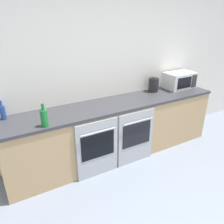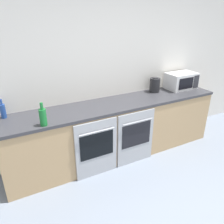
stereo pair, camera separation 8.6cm
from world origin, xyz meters
TOP-DOWN VIEW (x-y plane):
  - wall_back at (0.00, 2.22)m, footprint 10.00×0.06m
  - counter_back at (0.00, 1.88)m, footprint 3.33×0.63m
  - oven_left at (-0.49, 1.56)m, footprint 0.60×0.06m
  - oven_right at (0.13, 1.56)m, footprint 0.60×0.06m
  - microwave at (1.32, 1.98)m, footprint 0.51×0.34m
  - bottle_green at (-1.11, 1.64)m, footprint 0.08×0.08m
  - bottle_blue at (-1.51, 2.08)m, footprint 0.07×0.07m
  - kettle at (0.80, 2.04)m, footprint 0.17×0.17m

SIDE VIEW (x-z plane):
  - oven_left at x=-0.49m, z-range 0.01..0.84m
  - oven_right at x=0.13m, z-range 0.01..0.84m
  - counter_back at x=0.00m, z-range 0.00..0.89m
  - bottle_blue at x=-1.51m, z-range 0.86..1.11m
  - bottle_green at x=-1.11m, z-range 0.86..1.13m
  - kettle at x=0.80m, z-range 0.88..1.12m
  - microwave at x=1.32m, z-range 0.89..1.16m
  - wall_back at x=0.00m, z-range 0.00..2.60m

